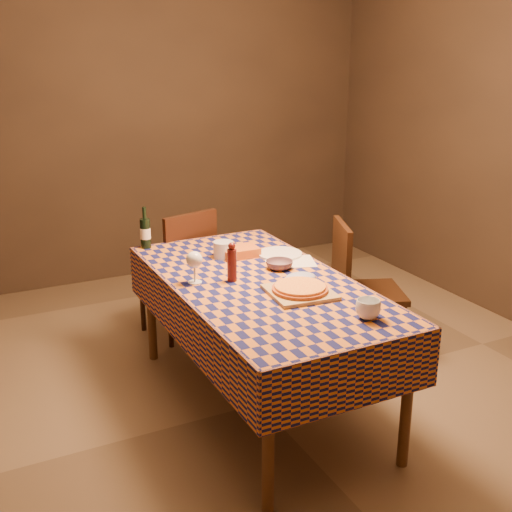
{
  "coord_description": "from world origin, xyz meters",
  "views": [
    {
      "loc": [
        -1.49,
        -2.94,
        2.01
      ],
      "look_at": [
        0.0,
        0.05,
        0.9
      ],
      "focal_mm": 45.0,
      "sensor_mm": 36.0,
      "label": 1
    }
  ],
  "objects_px": {
    "wine_bottle": "(145,233)",
    "chair_far": "(182,267)",
    "pizza": "(300,288)",
    "bowl": "(279,265)",
    "cutting_board": "(300,292)",
    "chair_right": "(358,283)",
    "dining_table": "(260,294)",
    "white_plate": "(280,254)"
  },
  "relations": [
    {
      "from": "wine_bottle",
      "to": "chair_far",
      "type": "distance_m",
      "value": 0.51
    },
    {
      "from": "pizza",
      "to": "bowl",
      "type": "relative_size",
      "value": 2.17
    },
    {
      "from": "cutting_board",
      "to": "chair_right",
      "type": "distance_m",
      "value": 0.95
    },
    {
      "from": "bowl",
      "to": "chair_far",
      "type": "bearing_deg",
      "value": 105.04
    },
    {
      "from": "dining_table",
      "to": "chair_far",
      "type": "height_order",
      "value": "chair_far"
    },
    {
      "from": "wine_bottle",
      "to": "chair_right",
      "type": "xyz_separation_m",
      "value": [
        1.23,
        -0.6,
        -0.35
      ]
    },
    {
      "from": "bowl",
      "to": "white_plate",
      "type": "relative_size",
      "value": 0.57
    },
    {
      "from": "pizza",
      "to": "bowl",
      "type": "height_order",
      "value": "same"
    },
    {
      "from": "cutting_board",
      "to": "pizza",
      "type": "xyz_separation_m",
      "value": [
        0.0,
        0.0,
        0.02
      ]
    },
    {
      "from": "cutting_board",
      "to": "chair_far",
      "type": "height_order",
      "value": "chair_far"
    },
    {
      "from": "white_plate",
      "to": "chair_right",
      "type": "relative_size",
      "value": 0.3
    },
    {
      "from": "dining_table",
      "to": "wine_bottle",
      "type": "height_order",
      "value": "wine_bottle"
    },
    {
      "from": "bowl",
      "to": "white_plate",
      "type": "height_order",
      "value": "bowl"
    },
    {
      "from": "pizza",
      "to": "wine_bottle",
      "type": "relative_size",
      "value": 1.27
    },
    {
      "from": "wine_bottle",
      "to": "white_plate",
      "type": "height_order",
      "value": "wine_bottle"
    },
    {
      "from": "dining_table",
      "to": "wine_bottle",
      "type": "bearing_deg",
      "value": 113.59
    },
    {
      "from": "chair_right",
      "to": "cutting_board",
      "type": "bearing_deg",
      "value": -144.91
    },
    {
      "from": "chair_right",
      "to": "chair_far",
      "type": "bearing_deg",
      "value": 138.21
    },
    {
      "from": "dining_table",
      "to": "wine_bottle",
      "type": "distance_m",
      "value": 0.96
    },
    {
      "from": "dining_table",
      "to": "chair_right",
      "type": "bearing_deg",
      "value": 17.18
    },
    {
      "from": "chair_far",
      "to": "chair_right",
      "type": "bearing_deg",
      "value": -41.79
    },
    {
      "from": "cutting_board",
      "to": "wine_bottle",
      "type": "bearing_deg",
      "value": 112.83
    },
    {
      "from": "white_plate",
      "to": "bowl",
      "type": "bearing_deg",
      "value": -119.12
    },
    {
      "from": "wine_bottle",
      "to": "chair_right",
      "type": "distance_m",
      "value": 1.41
    },
    {
      "from": "cutting_board",
      "to": "chair_right",
      "type": "relative_size",
      "value": 0.34
    },
    {
      "from": "wine_bottle",
      "to": "white_plate",
      "type": "relative_size",
      "value": 0.97
    },
    {
      "from": "chair_far",
      "to": "cutting_board",
      "type": "bearing_deg",
      "value": -83.11
    },
    {
      "from": "cutting_board",
      "to": "wine_bottle",
      "type": "relative_size",
      "value": 1.2
    },
    {
      "from": "dining_table",
      "to": "cutting_board",
      "type": "distance_m",
      "value": 0.3
    },
    {
      "from": "cutting_board",
      "to": "bowl",
      "type": "height_order",
      "value": "bowl"
    },
    {
      "from": "bowl",
      "to": "chair_right",
      "type": "bearing_deg",
      "value": 11.4
    },
    {
      "from": "chair_far",
      "to": "dining_table",
      "type": "bearing_deg",
      "value": -86.59
    },
    {
      "from": "pizza",
      "to": "cutting_board",
      "type": "bearing_deg",
      "value": 0.0
    },
    {
      "from": "pizza",
      "to": "bowl",
      "type": "xyz_separation_m",
      "value": [
        0.09,
        0.4,
        -0.01
      ]
    },
    {
      "from": "pizza",
      "to": "bowl",
      "type": "bearing_deg",
      "value": 76.79
    },
    {
      "from": "bowl",
      "to": "white_plate",
      "type": "bearing_deg",
      "value": 60.88
    },
    {
      "from": "chair_far",
      "to": "white_plate",
      "type": "bearing_deg",
      "value": -62.74
    },
    {
      "from": "dining_table",
      "to": "white_plate",
      "type": "xyz_separation_m",
      "value": [
        0.31,
        0.35,
        0.08
      ]
    },
    {
      "from": "bowl",
      "to": "dining_table",
      "type": "bearing_deg",
      "value": -145.78
    },
    {
      "from": "bowl",
      "to": "chair_far",
      "type": "height_order",
      "value": "chair_far"
    },
    {
      "from": "dining_table",
      "to": "bowl",
      "type": "height_order",
      "value": "bowl"
    },
    {
      "from": "white_plate",
      "to": "chair_right",
      "type": "distance_m",
      "value": 0.6
    }
  ]
}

